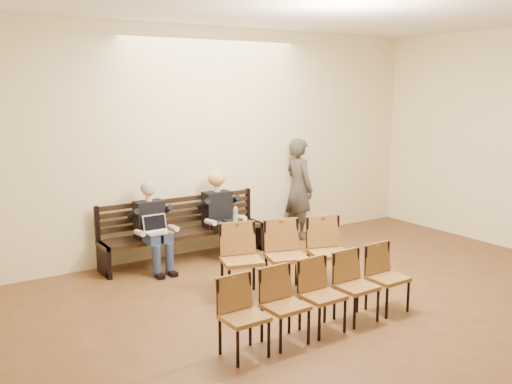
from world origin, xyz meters
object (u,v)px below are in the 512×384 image
laptop (159,233)px  passerby (299,181)px  chair_row_back (323,296)px  bag (273,234)px  bench (185,246)px  water_bottle (236,223)px  seated_woman (220,218)px  chair_row_front (286,257)px  seated_man (152,228)px

laptop → passerby: passerby is taller
laptop → chair_row_back: (0.66, -2.75, -0.18)m
bag → passerby: passerby is taller
bench → water_bottle: (0.65, -0.40, 0.35)m
seated_woman → chair_row_back: (-0.46, -2.98, -0.22)m
water_bottle → chair_row_front: 1.53m
bag → laptop: bearing=-168.9°
water_bottle → chair_row_front: chair_row_front is taller
bag → chair_row_front: bearing=-121.1°
seated_man → bench: bearing=11.9°
seated_woman → bench: bearing=167.7°
laptop → chair_row_back: chair_row_back is taller
laptop → water_bottle: (1.22, -0.06, -0.00)m
bag → passerby: bearing=0.0°
bench → passerby: passerby is taller
laptop → water_bottle: size_ratio=1.41×
bench → bag: 1.71m
laptop → bench: bearing=25.0°
seated_woman → bag: (1.15, 0.22, -0.48)m
bench → passerby: (2.23, 0.10, 0.77)m
chair_row_front → chair_row_back: size_ratio=0.69×
seated_man → chair_row_front: (1.05, -1.80, -0.15)m
bag → chair_row_back: (-1.61, -3.20, 0.26)m
seated_man → chair_row_back: 3.06m
seated_man → water_bottle: size_ratio=4.93×
seated_man → passerby: passerby is taller
seated_woman → laptop: (-1.12, -0.23, -0.04)m
bag → passerby: size_ratio=0.18×
bench → laptop: 0.75m
seated_man → bag: size_ratio=3.36×
bench → passerby: bearing=2.6°
seated_woman → passerby: bearing=7.5°
seated_woman → water_bottle: 0.30m
bag → chair_row_front: 2.38m
seated_man → chair_row_front: seated_man is taller
bench → water_bottle: bearing=-31.8°
bag → seated_woman: bearing=-169.2°
seated_man → bag: bearing=5.5°
bench → chair_row_back: 3.10m
chair_row_front → laptop: bearing=140.2°
laptop → bag: laptop is taller
chair_row_front → seated_woman: bearing=104.4°
passerby → chair_row_back: size_ratio=0.82×
seated_woman → laptop: seated_woman is taller
seated_man → seated_woman: 1.12m
chair_row_back → water_bottle: bearing=77.2°
bench → water_bottle: 0.84m
passerby → chair_row_back: (-2.14, -3.20, -0.60)m
seated_man → passerby: size_ratio=0.61×
water_bottle → bag: size_ratio=0.68×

